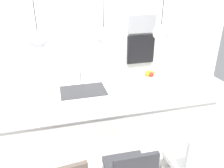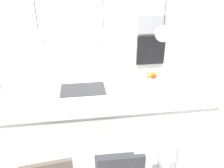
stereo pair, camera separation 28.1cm
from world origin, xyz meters
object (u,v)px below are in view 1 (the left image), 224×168
oven (140,49)px  chair_far (194,161)px  microwave (142,24)px  fruit_bowl (150,77)px

oven → chair_far: size_ratio=0.63×
microwave → oven: 0.50m
fruit_bowl → microwave: size_ratio=0.48×
microwave → chair_far: bearing=-98.8°
chair_far → microwave: bearing=81.2°
oven → chair_far: 2.65m
microwave → chair_far: (-0.40, -2.58, -0.96)m
chair_far → fruit_bowl: bearing=92.0°
microwave → chair_far: 2.78m
microwave → oven: size_ratio=0.96×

